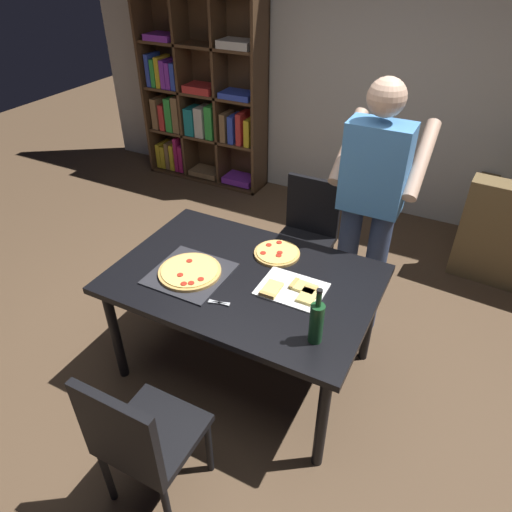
{
  "coord_description": "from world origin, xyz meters",
  "views": [
    {
      "loc": [
        1.03,
        -1.85,
        2.38
      ],
      "look_at": [
        0.0,
        0.15,
        0.8
      ],
      "focal_mm": 32.47,
      "sensor_mm": 36.0,
      "label": 1
    }
  ],
  "objects": [
    {
      "name": "ground_plane",
      "position": [
        0.0,
        0.0,
        0.0
      ],
      "size": [
        12.0,
        12.0,
        0.0
      ],
      "primitive_type": "plane",
      "color": "brown"
    },
    {
      "name": "back_wall",
      "position": [
        0.0,
        2.6,
        1.4
      ],
      "size": [
        6.4,
        0.1,
        2.8
      ],
      "primitive_type": "cube",
      "color": "silver",
      "rests_on": "ground_plane"
    },
    {
      "name": "dining_table",
      "position": [
        0.0,
        0.0,
        0.68
      ],
      "size": [
        1.51,
        1.02,
        0.75
      ],
      "color": "black",
      "rests_on": "ground_plane"
    },
    {
      "name": "chair_near_camera",
      "position": [
        -0.0,
        -1.0,
        0.51
      ],
      "size": [
        0.42,
        0.42,
        0.9
      ],
      "color": "black",
      "rests_on": "ground_plane"
    },
    {
      "name": "chair_far_side",
      "position": [
        0.0,
        1.0,
        0.51
      ],
      "size": [
        0.42,
        0.42,
        0.9
      ],
      "color": "black",
      "rests_on": "ground_plane"
    },
    {
      "name": "bookshelf",
      "position": [
        -1.82,
        2.38,
        0.88
      ],
      "size": [
        1.4,
        0.35,
        1.95
      ],
      "color": "#513823",
      "rests_on": "ground_plane"
    },
    {
      "name": "person_serving_pizza",
      "position": [
        0.49,
        0.78,
        1.0
      ],
      "size": [
        0.55,
        0.54,
        1.75
      ],
      "color": "#38476B",
      "rests_on": "ground_plane"
    },
    {
      "name": "pepperoni_pizza_on_tray",
      "position": [
        -0.29,
        -0.13,
        0.77
      ],
      "size": [
        0.42,
        0.42,
        0.04
      ],
      "color": "#2D2D33",
      "rests_on": "dining_table"
    },
    {
      "name": "pizza_slices_on_towel",
      "position": [
        0.3,
        0.0,
        0.76
      ],
      "size": [
        0.36,
        0.28,
        0.03
      ],
      "color": "white",
      "rests_on": "dining_table"
    },
    {
      "name": "wine_bottle",
      "position": [
        0.55,
        -0.29,
        0.87
      ],
      "size": [
        0.07,
        0.07,
        0.32
      ],
      "color": "#194723",
      "rests_on": "dining_table"
    },
    {
      "name": "kitchen_scissors",
      "position": [
        -0.07,
        -0.29,
        0.76
      ],
      "size": [
        0.2,
        0.1,
        0.01
      ],
      "color": "silver",
      "rests_on": "dining_table"
    },
    {
      "name": "second_pizza_plain",
      "position": [
        0.07,
        0.29,
        0.76
      ],
      "size": [
        0.28,
        0.28,
        0.03
      ],
      "color": "tan",
      "rests_on": "dining_table"
    }
  ]
}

